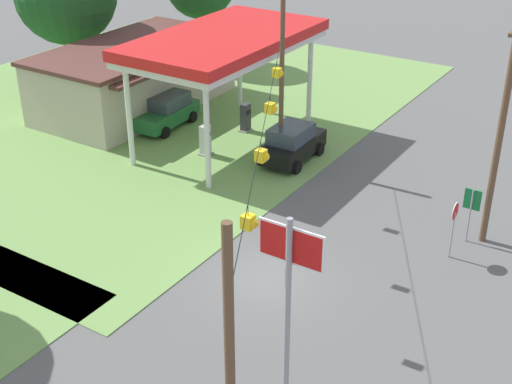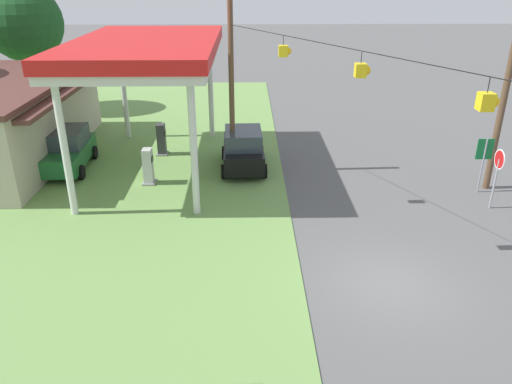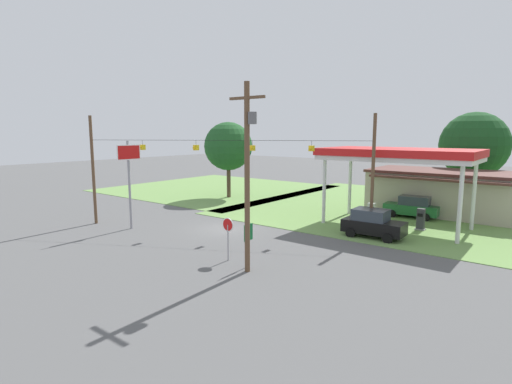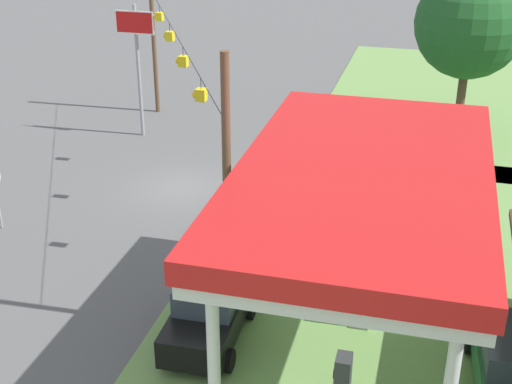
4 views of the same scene
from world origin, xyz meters
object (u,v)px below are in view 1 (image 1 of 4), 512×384
Objects in this scene: gas_station_store at (135,76)px; stop_sign_overhead at (289,282)px; gas_station_canopy at (224,44)px; fuel_pump_near at (205,141)px; route_sign at (471,205)px; stop_sign_roadside at (454,218)px; car_at_pumps_front at (292,143)px; fuel_pump_far at (246,118)px; utility_pole_main at (503,119)px; car_at_pumps_rear at (166,111)px.

gas_station_store is 27.29m from stop_sign_overhead.
gas_station_canopy is 1.69× the size of stop_sign_overhead.
fuel_pump_near is 0.69× the size of route_sign.
gas_station_store reaches higher than route_sign.
stop_sign_roadside is at bearing -6.29° from stop_sign_overhead.
gas_station_canopy is 2.68× the size of car_at_pumps_front.
gas_station_canopy reaches higher than stop_sign_roadside.
stop_sign_roadside is at bearing -105.97° from gas_station_store.
fuel_pump_far is 0.17× the size of utility_pole_main.
car_at_pumps_rear is at bearing 89.29° from gas_station_canopy.
gas_station_canopy reaches higher than car_at_pumps_rear.
fuel_pump_far is 16.36m from utility_pole_main.
route_sign is (-4.99, -14.44, 0.92)m from fuel_pump_far.
gas_station_canopy reaches higher than fuel_pump_near.
stop_sign_roadside is (-6.33, -22.13, -0.16)m from gas_station_store.
stop_sign_roadside is at bearing 72.25° from car_at_pumps_rear.
gas_station_store is 5.23× the size of route_sign.
fuel_pump_near is (-3.56, -7.88, -1.18)m from gas_station_store.
stop_sign_overhead reaches higher than car_at_pumps_rear.
route_sign is at bearing -6.32° from stop_sign_overhead.
gas_station_canopy is at bearing 86.64° from car_at_pumps_front.
fuel_pump_far is 15.31m from route_sign.
gas_station_store is 4.09m from car_at_pumps_rear.
gas_station_store is 23.02m from stop_sign_roadside.
fuel_pump_near is 14.52m from route_sign.
stop_sign_overhead is (-15.73, -17.28, 3.73)m from car_at_pumps_rear.
car_at_pumps_rear is 1.80× the size of stop_sign_roadside.
stop_sign_roadside is (-2.77, -14.26, 1.03)m from fuel_pump_near.
gas_station_store is at bearing 80.02° from car_at_pumps_front.
fuel_pump_far is at bearing 0.00° from fuel_pump_near.
stop_sign_roadside reaches higher than fuel_pump_far.
fuel_pump_far is 22.26m from stop_sign_overhead.
gas_station_store is at bearing 78.11° from route_sign.
car_at_pumps_rear is (0.17, 8.47, -0.03)m from car_at_pumps_front.
car_at_pumps_front is (-1.75, -12.11, -0.96)m from gas_station_store.
stop_sign_overhead reaches higher than gas_station_store.
fuel_pump_far is at bearing 73.13° from utility_pole_main.
gas_station_store is 7.58× the size of fuel_pump_near.
gas_station_canopy reaches higher than car_at_pumps_front.
stop_sign_overhead reaches higher than fuel_pump_far.
car_at_pumps_rear reaches higher than fuel_pump_far.
gas_station_store is at bearing 50.39° from stop_sign_overhead.
stop_sign_roadside is at bearing -108.24° from gas_station_canopy.
utility_pole_main reaches higher than stop_sign_roadside.
utility_pole_main is at bearing -92.64° from fuel_pump_near.
fuel_pump_near is 0.25× the size of stop_sign_overhead.
utility_pole_main is (-0.69, -15.00, 4.69)m from fuel_pump_near.
stop_sign_roadside is at bearing 173.52° from route_sign.
gas_station_store is 22.81m from route_sign.
route_sign is 3.83m from utility_pole_main.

